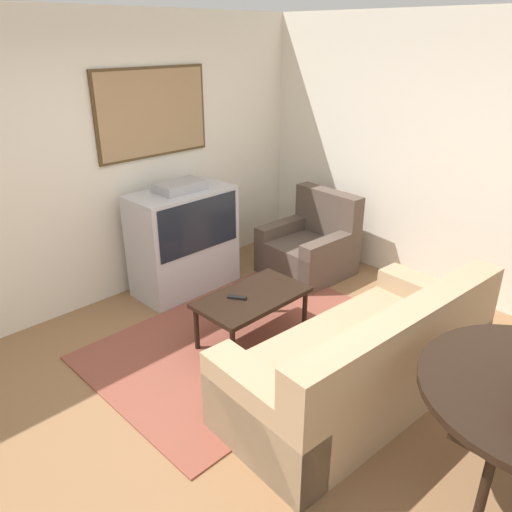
% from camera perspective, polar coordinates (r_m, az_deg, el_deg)
% --- Properties ---
extents(ground_plane, '(12.00, 12.00, 0.00)m').
position_cam_1_polar(ground_plane, '(3.88, -0.96, -15.63)').
color(ground_plane, '#8E6642').
extents(wall_back, '(12.00, 0.10, 2.70)m').
position_cam_1_polar(wall_back, '(4.89, -18.77, 9.61)').
color(wall_back, silver).
rests_on(wall_back, ground_plane).
extents(wall_right, '(0.06, 12.00, 2.70)m').
position_cam_1_polar(wall_right, '(5.28, 20.32, 10.30)').
color(wall_right, silver).
rests_on(wall_right, ground_plane).
extents(area_rug, '(2.58, 1.76, 0.01)m').
position_cam_1_polar(area_rug, '(4.47, -1.29, -9.44)').
color(area_rug, brown).
rests_on(area_rug, ground_plane).
extents(tv, '(1.05, 0.56, 1.16)m').
position_cam_1_polar(tv, '(5.15, -8.27, 1.83)').
color(tv, '#B7B7BC').
rests_on(tv, ground_plane).
extents(couch, '(2.18, 1.08, 0.88)m').
position_cam_1_polar(couch, '(3.75, 12.26, -11.82)').
color(couch, tan).
rests_on(couch, ground_plane).
extents(armchair, '(0.87, 0.88, 0.89)m').
position_cam_1_polar(armchair, '(5.61, 6.20, 0.92)').
color(armchair, brown).
rests_on(armchair, ground_plane).
extents(coffee_table, '(0.97, 0.55, 0.45)m').
position_cam_1_polar(coffee_table, '(4.27, -0.44, -5.08)').
color(coffee_table, black).
rests_on(coffee_table, ground_plane).
extents(remote, '(0.12, 0.16, 0.02)m').
position_cam_1_polar(remote, '(4.19, -2.20, -4.76)').
color(remote, black).
rests_on(remote, coffee_table).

